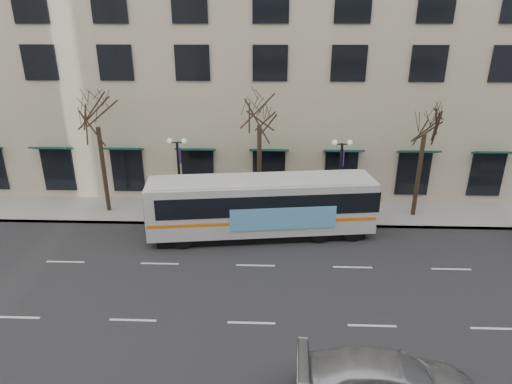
{
  "coord_description": "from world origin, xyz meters",
  "views": [
    {
      "loc": [
        0.72,
        -16.92,
        11.54
      ],
      "look_at": [
        0.02,
        2.51,
        4.0
      ],
      "focal_mm": 30.0,
      "sensor_mm": 36.0,
      "label": 1
    }
  ],
  "objects_px": {
    "lamp_post_left": "(179,174)",
    "city_bus": "(263,205)",
    "lamp_post_right": "(340,176)",
    "tree_far_left": "(96,112)",
    "tree_far_mid": "(259,109)",
    "tree_far_right": "(427,118)",
    "silver_car": "(388,383)"
  },
  "relations": [
    {
      "from": "lamp_post_left",
      "to": "city_bus",
      "type": "distance_m",
      "value": 5.9
    },
    {
      "from": "lamp_post_left",
      "to": "lamp_post_right",
      "type": "bearing_deg",
      "value": 0.0
    },
    {
      "from": "tree_far_left",
      "to": "lamp_post_left",
      "type": "relative_size",
      "value": 1.6
    },
    {
      "from": "tree_far_mid",
      "to": "lamp_post_left",
      "type": "relative_size",
      "value": 1.64
    },
    {
      "from": "tree_far_right",
      "to": "lamp_post_right",
      "type": "xyz_separation_m",
      "value": [
        -4.99,
        -0.6,
        -3.48
      ]
    },
    {
      "from": "tree_far_mid",
      "to": "silver_car",
      "type": "height_order",
      "value": "tree_far_mid"
    },
    {
      "from": "tree_far_left",
      "to": "tree_far_right",
      "type": "relative_size",
      "value": 1.03
    },
    {
      "from": "lamp_post_right",
      "to": "lamp_post_left",
      "type": "bearing_deg",
      "value": 180.0
    },
    {
      "from": "tree_far_left",
      "to": "city_bus",
      "type": "distance_m",
      "value": 11.75
    },
    {
      "from": "lamp_post_left",
      "to": "lamp_post_right",
      "type": "height_order",
      "value": "same"
    },
    {
      "from": "tree_far_left",
      "to": "city_bus",
      "type": "xyz_separation_m",
      "value": [
        10.31,
        -2.99,
        -4.78
      ]
    },
    {
      "from": "city_bus",
      "to": "silver_car",
      "type": "distance_m",
      "value": 12.8
    },
    {
      "from": "city_bus",
      "to": "silver_car",
      "type": "relative_size",
      "value": 2.22
    },
    {
      "from": "tree_far_right",
      "to": "silver_car",
      "type": "xyz_separation_m",
      "value": [
        -5.4,
        -15.0,
        -5.56
      ]
    },
    {
      "from": "tree_far_mid",
      "to": "lamp_post_left",
      "type": "height_order",
      "value": "tree_far_mid"
    },
    {
      "from": "tree_far_mid",
      "to": "tree_far_right",
      "type": "distance_m",
      "value": 10.01
    },
    {
      "from": "city_bus",
      "to": "lamp_post_right",
      "type": "bearing_deg",
      "value": 19.6
    },
    {
      "from": "lamp_post_left",
      "to": "tree_far_left",
      "type": "bearing_deg",
      "value": 173.17
    },
    {
      "from": "tree_far_right",
      "to": "lamp_post_left",
      "type": "xyz_separation_m",
      "value": [
        -14.99,
        -0.6,
        -3.48
      ]
    },
    {
      "from": "tree_far_left",
      "to": "tree_far_mid",
      "type": "distance_m",
      "value": 10.0
    },
    {
      "from": "lamp_post_left",
      "to": "city_bus",
      "type": "height_order",
      "value": "lamp_post_left"
    },
    {
      "from": "tree_far_right",
      "to": "tree_far_left",
      "type": "bearing_deg",
      "value": 180.0
    },
    {
      "from": "tree_far_right",
      "to": "city_bus",
      "type": "bearing_deg",
      "value": -162.85
    },
    {
      "from": "tree_far_mid",
      "to": "silver_car",
      "type": "relative_size",
      "value": 1.44
    },
    {
      "from": "tree_far_mid",
      "to": "lamp_post_right",
      "type": "height_order",
      "value": "tree_far_mid"
    },
    {
      "from": "tree_far_mid",
      "to": "tree_far_right",
      "type": "height_order",
      "value": "tree_far_mid"
    },
    {
      "from": "tree_far_left",
      "to": "lamp_post_left",
      "type": "height_order",
      "value": "tree_far_left"
    },
    {
      "from": "lamp_post_left",
      "to": "lamp_post_right",
      "type": "xyz_separation_m",
      "value": [
        10.0,
        0.0,
        0.0
      ]
    },
    {
      "from": "tree_far_right",
      "to": "silver_car",
      "type": "bearing_deg",
      "value": -109.81
    },
    {
      "from": "tree_far_right",
      "to": "lamp_post_right",
      "type": "bearing_deg",
      "value": -173.15
    },
    {
      "from": "tree_far_left",
      "to": "lamp_post_left",
      "type": "xyz_separation_m",
      "value": [
        5.01,
        -0.6,
        -3.75
      ]
    },
    {
      "from": "tree_far_mid",
      "to": "lamp_post_right",
      "type": "xyz_separation_m",
      "value": [
        5.01,
        -0.6,
        -3.96
      ]
    }
  ]
}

